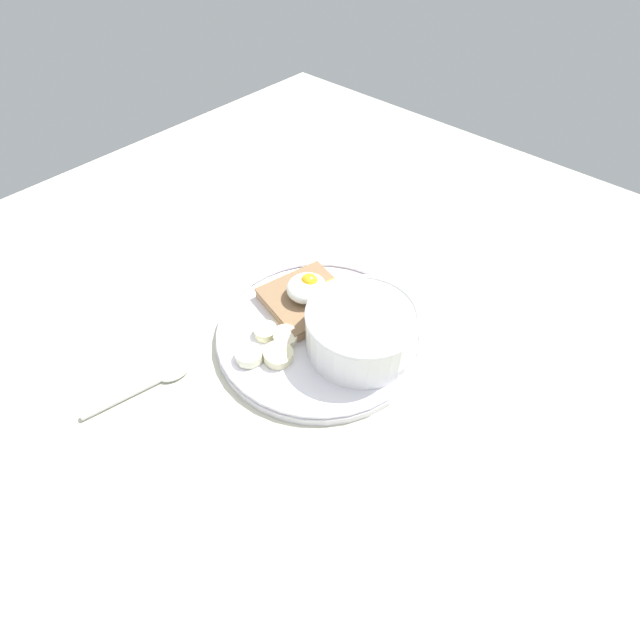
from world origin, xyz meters
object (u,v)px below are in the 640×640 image
object	(u,v)px
banana_slice_front	(285,337)
banana_slice_back	(266,331)
toast_slice	(307,299)
poached_egg	(307,287)
oatmeal_bowl	(361,330)
banana_slice_right	(249,355)
banana_slice_left	(278,355)
spoon	(150,384)

from	to	relation	value
banana_slice_front	banana_slice_back	bearing A→B (deg)	107.94
toast_slice	poached_egg	size ratio (longest dim) A/B	1.53
oatmeal_bowl	banana_slice_right	xyz separation A→B (cm)	(-10.28, 8.39, -2.30)
banana_slice_left	spoon	distance (cm)	14.96
oatmeal_bowl	toast_slice	world-z (taller)	oatmeal_bowl
banana_slice_left	banana_slice_back	bearing A→B (deg)	67.32
banana_slice_front	banana_slice_left	xyz separation A→B (cm)	(-2.45, -1.29, -0.12)
banana_slice_back	toast_slice	bearing A→B (deg)	-1.04
banana_slice_back	spoon	world-z (taller)	banana_slice_back
banana_slice_front	banana_slice_left	bearing A→B (deg)	-152.25
toast_slice	banana_slice_front	xyz separation A→B (cm)	(-6.45, -2.44, -0.06)
oatmeal_bowl	banana_slice_left	xyz separation A→B (cm)	(-7.99, 5.87, -2.22)
banana_slice_front	spoon	bearing A→B (deg)	153.20
banana_slice_back	spoon	distance (cm)	14.61
banana_slice_left	banana_slice_right	bearing A→B (deg)	132.31
banana_slice_front	poached_egg	bearing A→B (deg)	20.24
oatmeal_bowl	banana_slice_front	xyz separation A→B (cm)	(-5.54, 7.16, -2.11)
oatmeal_bowl	banana_slice_left	distance (cm)	10.16
poached_egg	banana_slice_back	size ratio (longest dim) A/B	1.99
banana_slice_left	spoon	bearing A→B (deg)	144.50
banana_slice_back	poached_egg	bearing A→B (deg)	-1.20
banana_slice_back	spoon	size ratio (longest dim) A/B	0.31
toast_slice	banana_slice_left	xyz separation A→B (cm)	(-8.90, -3.73, -0.17)
toast_slice	banana_slice_front	distance (cm)	6.90
oatmeal_bowl	toast_slice	size ratio (longest dim) A/B	1.10
toast_slice	banana_slice_left	world-z (taller)	toast_slice
oatmeal_bowl	banana_slice_front	size ratio (longest dim) A/B	3.13
oatmeal_bowl	poached_egg	distance (cm)	9.63
toast_slice	banana_slice_left	size ratio (longest dim) A/B	2.69
banana_slice_right	banana_slice_back	bearing A→B (deg)	18.97
oatmeal_bowl	banana_slice_back	world-z (taller)	oatmeal_bowl
banana_slice_right	spoon	distance (cm)	11.66
poached_egg	banana_slice_front	distance (cm)	7.32
oatmeal_bowl	spoon	bearing A→B (deg)	144.17
banana_slice_right	spoon	bearing A→B (deg)	148.06
banana_slice_left	spoon	xyz separation A→B (cm)	(-12.14, 8.66, -1.29)
poached_egg	banana_slice_back	bearing A→B (deg)	178.80
toast_slice	banana_slice_back	bearing A→B (deg)	178.96
oatmeal_bowl	banana_slice_left	bearing A→B (deg)	143.68
banana_slice_front	banana_slice_left	distance (cm)	2.77
oatmeal_bowl	banana_slice_right	distance (cm)	13.47
banana_slice_right	oatmeal_bowl	bearing A→B (deg)	-39.22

